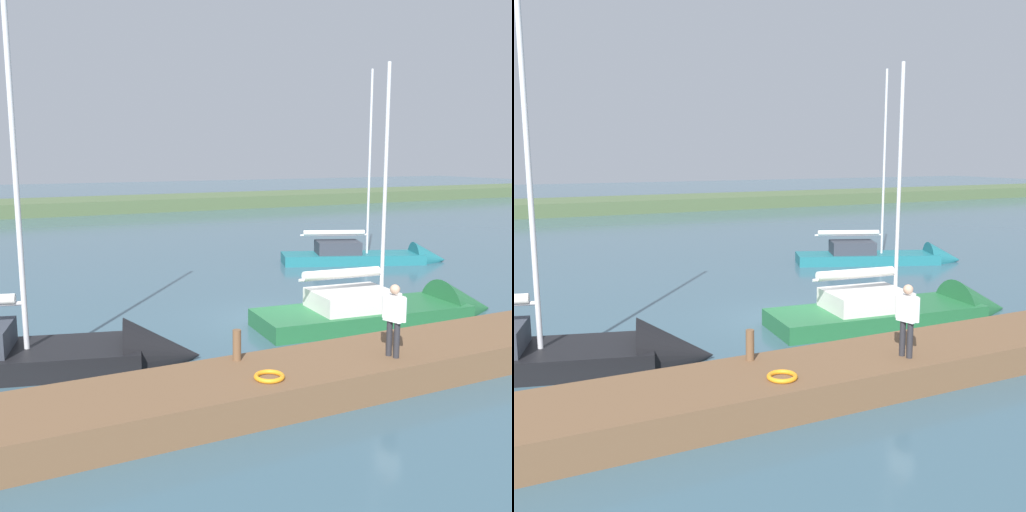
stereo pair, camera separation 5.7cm
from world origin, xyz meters
The scene contains 9 objects.
ground_plane centered at (0.00, 0.00, 0.00)m, with size 200.00×200.00×0.00m, color #385666.
far_shoreline centered at (0.00, -41.40, 0.00)m, with size 180.00×8.00×2.40m, color #4C603D.
dock_pier centered at (0.00, 5.61, 0.37)m, with size 25.77×2.47×0.74m, color brown.
mooring_post_far centered at (3.86, 4.75, 1.10)m, with size 0.19×0.19×0.72m, color brown.
life_ring_buoy centered at (3.73, 6.11, 0.79)m, with size 0.66×0.66×0.10m, color orange.
sailboat_near_dock centered at (-3.55, 1.60, 0.15)m, with size 8.84×3.15×9.33m.
sailboat_inner_slip centered at (-9.22, -7.27, 0.24)m, with size 8.44×4.79×10.27m.
sailboat_far_right centered at (7.76, 1.31, 0.25)m, with size 9.64×4.54×12.08m.
person_on_dock centered at (0.50, 6.14, 1.74)m, with size 0.33×0.64×1.73m.
Camera 1 is at (9.26, 16.74, 5.42)m, focal length 41.93 mm.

